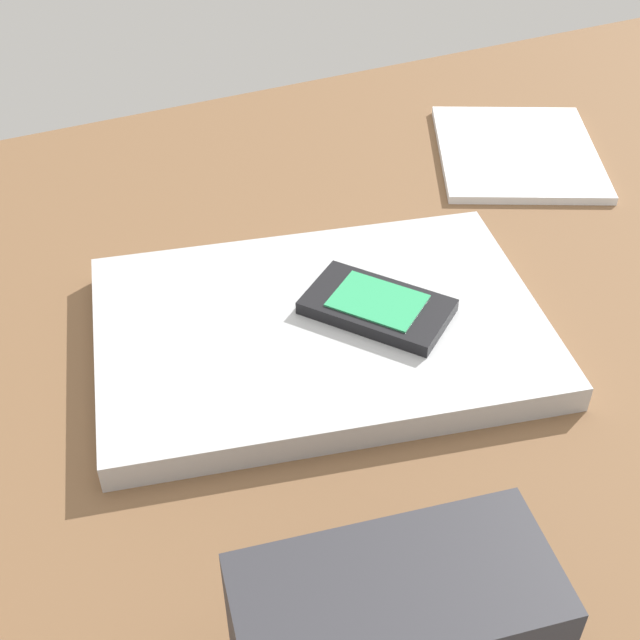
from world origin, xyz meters
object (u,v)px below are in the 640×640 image
Objects in this scene: laptop_closed at (320,329)px; desk_organizer at (392,640)px; notepad at (517,152)px; cell_phone_on_laptop at (377,306)px.

desk_organizer is at bearing 84.83° from laptop_closed.
cell_phone_on_laptop is at bearing 61.21° from notepad.
desk_organizer reaches higher than cell_phone_on_laptop.
notepad is (-29.65, -17.58, -0.68)cm from laptop_closed.
laptop_closed is 1.79× the size of notepad.
laptop_closed is 4.63cm from cell_phone_on_laptop.
cell_phone_on_laptop is 0.66× the size of notepad.
desk_organizer is at bearing 74.35° from notepad.
cell_phone_on_laptop is at bearing -106.60° from desk_organizer.
cell_phone_on_laptop is (-4.20, 1.06, 1.63)cm from laptop_closed.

